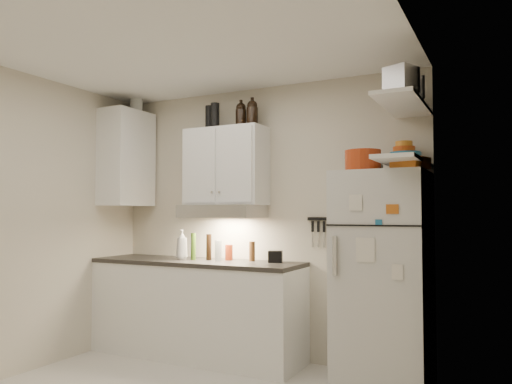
% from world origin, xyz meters
% --- Properties ---
extents(ceiling, '(3.20, 3.00, 0.02)m').
position_xyz_m(ceiling, '(0.00, 0.00, 2.61)').
color(ceiling, white).
rests_on(ceiling, ground).
extents(back_wall, '(3.20, 0.02, 2.60)m').
position_xyz_m(back_wall, '(0.00, 1.51, 1.30)').
color(back_wall, beige).
rests_on(back_wall, ground).
extents(left_wall, '(0.02, 3.00, 2.60)m').
position_xyz_m(left_wall, '(-1.61, 0.00, 1.30)').
color(left_wall, beige).
rests_on(left_wall, ground).
extents(right_wall, '(0.02, 3.00, 2.60)m').
position_xyz_m(right_wall, '(1.61, 0.00, 1.30)').
color(right_wall, beige).
rests_on(right_wall, ground).
extents(base_cabinet, '(2.10, 0.60, 0.88)m').
position_xyz_m(base_cabinet, '(-0.55, 1.20, 0.44)').
color(base_cabinet, white).
rests_on(base_cabinet, floor).
extents(countertop, '(2.10, 0.62, 0.04)m').
position_xyz_m(countertop, '(-0.55, 1.20, 0.90)').
color(countertop, '#2C2A26').
rests_on(countertop, base_cabinet).
extents(upper_cabinet, '(0.80, 0.33, 0.75)m').
position_xyz_m(upper_cabinet, '(-0.30, 1.33, 1.83)').
color(upper_cabinet, white).
rests_on(upper_cabinet, back_wall).
extents(side_cabinet, '(0.33, 0.55, 1.00)m').
position_xyz_m(side_cabinet, '(-1.44, 1.20, 1.95)').
color(side_cabinet, white).
rests_on(side_cabinet, left_wall).
extents(range_hood, '(0.76, 0.46, 0.12)m').
position_xyz_m(range_hood, '(-0.30, 1.27, 1.39)').
color(range_hood, silver).
rests_on(range_hood, back_wall).
extents(fridge, '(0.70, 0.68, 1.70)m').
position_xyz_m(fridge, '(1.25, 1.16, 0.85)').
color(fridge, silver).
rests_on(fridge, floor).
extents(shelf_hi, '(0.30, 0.95, 0.03)m').
position_xyz_m(shelf_hi, '(1.45, 1.02, 2.20)').
color(shelf_hi, white).
rests_on(shelf_hi, right_wall).
extents(shelf_lo, '(0.30, 0.95, 0.03)m').
position_xyz_m(shelf_lo, '(1.45, 1.02, 1.76)').
color(shelf_lo, white).
rests_on(shelf_lo, right_wall).
extents(knife_strip, '(0.42, 0.02, 0.03)m').
position_xyz_m(knife_strip, '(0.70, 1.49, 1.32)').
color(knife_strip, black).
rests_on(knife_strip, back_wall).
extents(dutch_oven, '(0.31, 0.31, 0.16)m').
position_xyz_m(dutch_oven, '(1.14, 1.00, 1.78)').
color(dutch_oven, '#A73413').
rests_on(dutch_oven, fridge).
extents(book_stack, '(0.27, 0.30, 0.09)m').
position_xyz_m(book_stack, '(1.51, 0.96, 1.74)').
color(book_stack, '#C35F18').
rests_on(book_stack, fridge).
extents(spice_jar, '(0.07, 0.07, 0.11)m').
position_xyz_m(spice_jar, '(1.25, 1.05, 1.76)').
color(spice_jar, silver).
rests_on(spice_jar, fridge).
extents(stock_pot, '(0.29, 0.29, 0.17)m').
position_xyz_m(stock_pot, '(1.41, 1.24, 2.30)').
color(stock_pot, silver).
rests_on(stock_pot, shelf_hi).
extents(tin_a, '(0.21, 0.20, 0.17)m').
position_xyz_m(tin_a, '(1.51, 1.00, 2.30)').
color(tin_a, '#AAAAAD').
rests_on(tin_a, shelf_hi).
extents(tin_b, '(0.25, 0.25, 0.19)m').
position_xyz_m(tin_b, '(1.49, 0.72, 2.31)').
color(tin_b, '#AAAAAD').
rests_on(tin_b, shelf_hi).
extents(bowl_teal, '(0.22, 0.22, 0.09)m').
position_xyz_m(bowl_teal, '(1.42, 1.32, 1.82)').
color(bowl_teal, '#1B6494').
rests_on(bowl_teal, shelf_lo).
extents(bowl_orange, '(0.18, 0.18, 0.05)m').
position_xyz_m(bowl_orange, '(1.39, 1.35, 1.89)').
color(bowl_orange, '#D44E13').
rests_on(bowl_orange, bowl_teal).
extents(bowl_yellow, '(0.14, 0.14, 0.04)m').
position_xyz_m(bowl_yellow, '(1.39, 1.35, 1.94)').
color(bowl_yellow, orange).
rests_on(bowl_yellow, bowl_orange).
extents(plates, '(0.30, 0.30, 0.06)m').
position_xyz_m(plates, '(1.46, 1.02, 1.80)').
color(plates, '#1B6494').
rests_on(plates, shelf_lo).
extents(growler_a, '(0.14, 0.14, 0.25)m').
position_xyz_m(growler_a, '(-0.15, 1.36, 2.32)').
color(growler_a, black).
rests_on(growler_a, upper_cabinet).
extents(growler_b, '(0.11, 0.11, 0.26)m').
position_xyz_m(growler_b, '(-0.02, 1.35, 2.33)').
color(growler_b, black).
rests_on(growler_b, upper_cabinet).
extents(thermos_a, '(0.11, 0.11, 0.25)m').
position_xyz_m(thermos_a, '(-0.39, 1.28, 2.32)').
color(thermos_a, black).
rests_on(thermos_a, upper_cabinet).
extents(thermos_b, '(0.11, 0.11, 0.25)m').
position_xyz_m(thermos_b, '(-0.52, 1.38, 2.33)').
color(thermos_b, black).
rests_on(thermos_b, upper_cabinet).
extents(side_jar, '(0.18, 0.18, 0.18)m').
position_xyz_m(side_jar, '(-1.40, 1.30, 2.54)').
color(side_jar, silver).
rests_on(side_jar, side_cabinet).
extents(soap_bottle, '(0.16, 0.16, 0.33)m').
position_xyz_m(soap_bottle, '(-0.73, 1.21, 1.08)').
color(soap_bottle, white).
rests_on(soap_bottle, countertop).
extents(pepper_mill, '(0.07, 0.07, 0.18)m').
position_xyz_m(pepper_mill, '(-0.03, 1.36, 1.01)').
color(pepper_mill, brown).
rests_on(pepper_mill, countertop).
extents(oil_bottle, '(0.05, 0.05, 0.26)m').
position_xyz_m(oil_bottle, '(-0.59, 1.20, 1.05)').
color(oil_bottle, '#385A16').
rests_on(oil_bottle, countertop).
extents(vinegar_bottle, '(0.05, 0.05, 0.25)m').
position_xyz_m(vinegar_bottle, '(-0.44, 1.26, 1.05)').
color(vinegar_bottle, black).
rests_on(vinegar_bottle, countertop).
extents(clear_bottle, '(0.08, 0.08, 0.19)m').
position_xyz_m(clear_bottle, '(-0.32, 1.24, 1.02)').
color(clear_bottle, silver).
rests_on(clear_bottle, countertop).
extents(red_jar, '(0.09, 0.09, 0.15)m').
position_xyz_m(red_jar, '(-0.26, 1.33, 0.99)').
color(red_jar, '#A73413').
rests_on(red_jar, countertop).
extents(caddy, '(0.15, 0.12, 0.11)m').
position_xyz_m(caddy, '(0.23, 1.33, 0.97)').
color(caddy, black).
rests_on(caddy, countertop).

